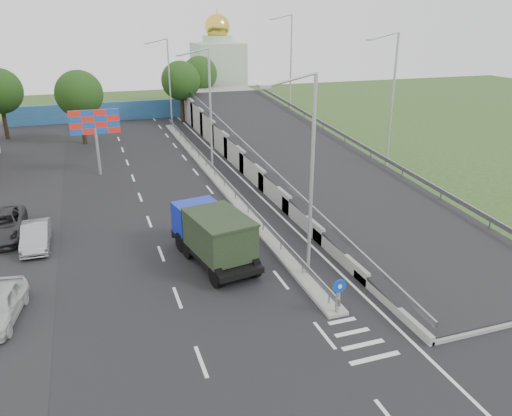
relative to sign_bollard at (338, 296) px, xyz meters
name	(u,v)px	position (x,y,z in m)	size (l,w,h in m)	color
ground	(362,344)	(0.00, -2.17, -1.03)	(160.00, 160.00, 0.00)	#2D4C1E
road_surface	(189,197)	(-3.00, 17.83, -1.03)	(26.00, 90.00, 0.04)	black
median	(215,176)	(0.00, 21.83, -0.93)	(1.00, 44.00, 0.20)	gray
overpass_ramp	(298,150)	(7.50, 21.83, 0.72)	(10.00, 50.00, 3.50)	gray
median_guardrail	(215,169)	(0.00, 21.83, -0.28)	(0.09, 44.00, 0.71)	gray
sign_bollard	(338,296)	(0.00, 0.00, 0.00)	(0.64, 0.23, 1.67)	black
lamp_post_near	(309,168)	(0.11, 3.83, 4.77)	(2.74, 0.18, 10.08)	#B2B5B7
lamp_post_mid	(208,104)	(0.11, 23.83, 4.77)	(2.74, 0.18, 10.08)	#B2B5B7
lamp_post_far	(168,78)	(0.11, 43.83, 4.77)	(2.74, 0.18, 10.08)	#B2B5B7
blue_wall	(131,110)	(-4.00, 49.83, 0.17)	(30.00, 0.50, 2.40)	#245884
church	(218,69)	(10.00, 57.83, 4.28)	(7.00, 7.00, 13.80)	#B2CCAD
billboard	(95,126)	(-9.00, 25.83, 3.15)	(4.00, 0.24, 5.50)	#B2B5B7
tree_left_mid	(79,94)	(-10.00, 37.83, 4.14)	(4.80, 4.80, 7.60)	black
tree_median_far	(181,81)	(2.00, 45.83, 4.14)	(4.80, 4.80, 7.60)	black
tree_ramp_far	(200,74)	(6.00, 52.83, 4.14)	(4.80, 4.80, 7.60)	black
dump_truck	(213,234)	(-3.89, 7.03, 0.60)	(3.59, 7.03, 2.95)	black
parked_car_b	(36,236)	(-13.18, 12.15, -0.34)	(1.46, 4.19, 1.38)	gray
parked_car_c	(1,226)	(-15.22, 14.27, -0.26)	(2.56, 5.55, 1.54)	#2C2B2F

